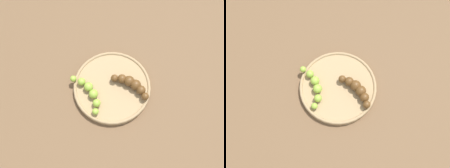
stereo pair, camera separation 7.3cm
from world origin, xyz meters
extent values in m
plane|color=brown|center=(0.00, 0.00, 0.00)|extent=(2.40, 2.40, 0.00)
cylinder|color=#A08259|center=(0.00, 0.00, 0.01)|extent=(0.25, 0.25, 0.02)
torus|color=#A08259|center=(0.00, 0.00, 0.02)|extent=(0.25, 0.25, 0.01)
sphere|color=#8CAD38|center=(-0.01, 0.10, 0.03)|extent=(0.02, 0.02, 0.02)
sphere|color=#8CAD38|center=(0.00, 0.08, 0.03)|extent=(0.03, 0.03, 0.03)
sphere|color=#8CAD38|center=(0.03, 0.06, 0.03)|extent=(0.03, 0.03, 0.03)
sphere|color=#8CAD38|center=(0.05, 0.05, 0.03)|extent=(0.03, 0.03, 0.03)
sphere|color=#8CAD38|center=(0.08, 0.05, 0.03)|extent=(0.03, 0.03, 0.03)
sphere|color=#8CAD38|center=(0.11, 0.06, 0.03)|extent=(0.02, 0.02, 0.02)
sphere|color=#593819|center=(-0.11, -0.03, 0.04)|extent=(0.02, 0.02, 0.02)
sphere|color=#593819|center=(-0.08, -0.04, 0.04)|extent=(0.03, 0.03, 0.03)
sphere|color=#593819|center=(-0.06, -0.04, 0.04)|extent=(0.03, 0.03, 0.03)
sphere|color=#593819|center=(-0.04, -0.04, 0.04)|extent=(0.03, 0.03, 0.03)
sphere|color=#593819|center=(-0.01, -0.03, 0.04)|extent=(0.03, 0.03, 0.03)
sphere|color=#593819|center=(0.01, -0.02, 0.04)|extent=(0.02, 0.02, 0.02)
camera|label=1|loc=(-0.16, 0.21, 0.72)|focal=36.92mm
camera|label=2|loc=(-0.21, 0.16, 0.72)|focal=36.92mm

